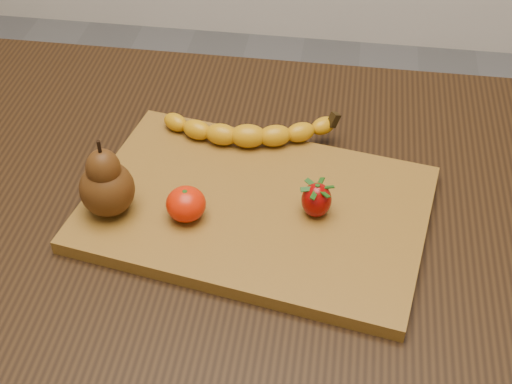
# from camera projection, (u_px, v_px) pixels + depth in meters

# --- Properties ---
(table) EXTENTS (1.00, 0.70, 0.76)m
(table) POSITION_uv_depth(u_px,v_px,m) (216.00, 236.00, 1.07)
(table) COLOR black
(table) RESTS_ON ground
(cutting_board) EXTENTS (0.49, 0.37, 0.02)m
(cutting_board) POSITION_uv_depth(u_px,v_px,m) (256.00, 208.00, 0.96)
(cutting_board) COLOR brown
(cutting_board) RESTS_ON table
(banana) EXTENTS (0.23, 0.08, 0.03)m
(banana) POSITION_uv_depth(u_px,v_px,m) (248.00, 136.00, 1.03)
(banana) COLOR #C48709
(banana) RESTS_ON cutting_board
(pear) EXTENTS (0.10, 0.10, 0.11)m
(pear) POSITION_uv_depth(u_px,v_px,m) (105.00, 177.00, 0.91)
(pear) COLOR #48260B
(pear) RESTS_ON cutting_board
(mandarin) EXTENTS (0.07, 0.07, 0.04)m
(mandarin) POSITION_uv_depth(u_px,v_px,m) (186.00, 204.00, 0.92)
(mandarin) COLOR red
(mandarin) RESTS_ON cutting_board
(strawberry) EXTENTS (0.05, 0.05, 0.05)m
(strawberry) POSITION_uv_depth(u_px,v_px,m) (317.00, 199.00, 0.92)
(strawberry) COLOR #860503
(strawberry) RESTS_ON cutting_board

